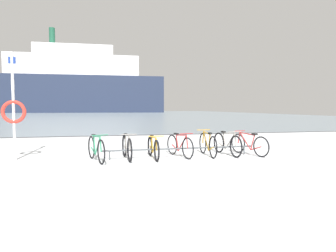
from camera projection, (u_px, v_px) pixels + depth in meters
The scene contains 11 objects.
ground at pixel (117, 115), 59.49m from camera, with size 80.00×132.00×0.08m.
bike_rack at pixel (181, 149), 9.24m from camera, with size 4.95×0.17×0.31m.
bicycle_0 at pixel (96, 149), 8.51m from camera, with size 0.64×1.70×0.83m.
bicycle_1 at pixel (127, 147), 8.86m from camera, with size 0.46×1.72×0.82m.
bicycle_2 at pixel (153, 148), 8.98m from camera, with size 0.46×1.68×0.75m.
bicycle_3 at pixel (180, 146), 9.30m from camera, with size 0.59×1.63×0.79m.
bicycle_4 at pixel (208, 144), 9.49m from camera, with size 0.46×1.75×0.83m.
bicycle_5 at pixel (227, 144), 9.66m from camera, with size 0.46×1.80×0.83m.
bicycle_6 at pixel (249, 144), 9.68m from camera, with size 0.64×1.64×0.79m.
rescue_post at pixel (14, 109), 8.65m from camera, with size 0.71×0.11×3.24m.
ferry_ship at pixel (78, 85), 91.62m from camera, with size 52.81×10.56×26.10m.
Camera 1 is at (-1.98, -6.49, 1.59)m, focal length 30.96 mm.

